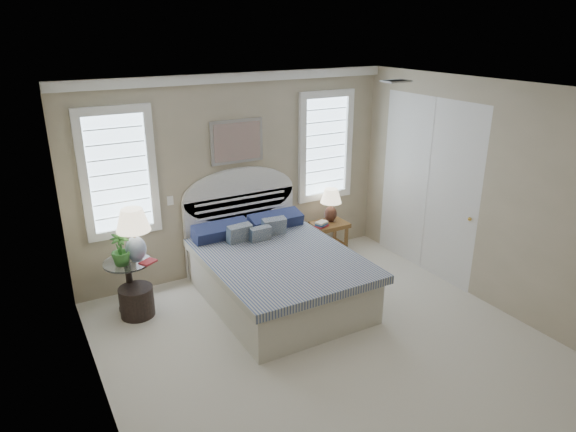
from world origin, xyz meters
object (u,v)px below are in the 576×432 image
Objects in this scene: floor_pot at (137,301)px; lamp_right at (331,201)px; lamp_left at (134,229)px; bed at (274,269)px; nightstand_right at (329,232)px; side_table_left at (129,280)px.

lamp_right is at bearing 6.57° from floor_pot.
bed is at bearing -20.92° from lamp_left.
lamp_left reaches higher than nightstand_right.
nightstand_right is 1.05× the size of lamp_right.
floor_pot is at bearing 166.05° from bed.
floor_pot is (0.02, -0.19, -0.20)m from side_table_left.
nightstand_right is 0.46m from lamp_right.
bed is 1.69m from floor_pot.
lamp_right reaches higher than nightstand_right.
side_table_left is 1.57× the size of floor_pot.
lamp_left is (-1.53, 0.59, 0.64)m from bed.
lamp_right is at bearing 29.03° from bed.
nightstand_right is at bearing 2.13° from lamp_left.
lamp_left is (-2.83, -0.11, 0.64)m from nightstand_right.
bed is at bearing -19.74° from side_table_left.
lamp_right is (3.00, 0.15, 0.45)m from side_table_left.
bed is 1.75m from side_table_left.
side_table_left is 3.03m from lamp_right.
lamp_left is (0.12, -0.01, 0.64)m from side_table_left.
lamp_left is 1.30× the size of lamp_right.
lamp_right is (2.88, 0.16, -0.19)m from lamp_left.
nightstand_right is (2.95, 0.10, -0.00)m from side_table_left.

